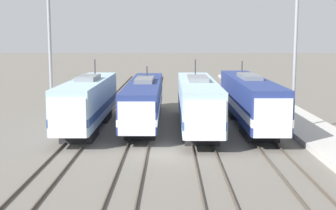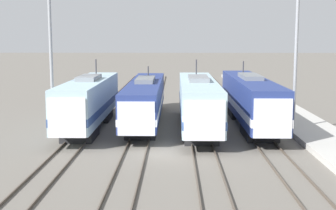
{
  "view_description": "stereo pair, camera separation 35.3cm",
  "coord_description": "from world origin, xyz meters",
  "px_view_note": "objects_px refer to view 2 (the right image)",
  "views": [
    {
      "loc": [
        0.04,
        -29.6,
        7.46
      ],
      "look_at": [
        -0.15,
        3.63,
        2.65
      ],
      "focal_mm": 50.0,
      "sensor_mm": 36.0,
      "label": 1
    },
    {
      "loc": [
        0.39,
        -29.59,
        7.46
      ],
      "look_at": [
        -0.15,
        3.63,
        2.65
      ],
      "focal_mm": 50.0,
      "sensor_mm": 36.0,
      "label": 2
    }
  ],
  "objects_px": {
    "locomotive_center_right": "(198,103)",
    "catenary_tower_left": "(51,46)",
    "locomotive_far_left": "(88,102)",
    "locomotive_center_left": "(145,101)",
    "catenary_tower_right": "(296,46)",
    "locomotive_far_right": "(251,100)"
  },
  "relations": [
    {
      "from": "catenary_tower_right",
      "to": "locomotive_center_left",
      "type": "bearing_deg",
      "value": 163.58
    },
    {
      "from": "locomotive_center_left",
      "to": "locomotive_far_right",
      "type": "distance_m",
      "value": 8.96
    },
    {
      "from": "locomotive_far_right",
      "to": "catenary_tower_left",
      "type": "xyz_separation_m",
      "value": [
        -15.98,
        -2.73,
        4.59
      ]
    },
    {
      "from": "locomotive_center_right",
      "to": "catenary_tower_right",
      "type": "relative_size",
      "value": 1.36
    },
    {
      "from": "locomotive_center_left",
      "to": "locomotive_center_right",
      "type": "height_order",
      "value": "locomotive_center_right"
    },
    {
      "from": "locomotive_center_left",
      "to": "locomotive_center_right",
      "type": "distance_m",
      "value": 5.06
    },
    {
      "from": "locomotive_far_left",
      "to": "locomotive_far_right",
      "type": "relative_size",
      "value": 0.84
    },
    {
      "from": "locomotive_far_left",
      "to": "catenary_tower_right",
      "type": "bearing_deg",
      "value": -4.2
    },
    {
      "from": "locomotive_center_left",
      "to": "locomotive_far_right",
      "type": "relative_size",
      "value": 1.02
    },
    {
      "from": "catenary_tower_left",
      "to": "catenary_tower_right",
      "type": "xyz_separation_m",
      "value": [
        18.93,
        0.0,
        0.0
      ]
    },
    {
      "from": "locomotive_far_left",
      "to": "catenary_tower_left",
      "type": "relative_size",
      "value": 1.26
    },
    {
      "from": "locomotive_far_left",
      "to": "locomotive_far_right",
      "type": "distance_m",
      "value": 13.47
    },
    {
      "from": "locomotive_far_left",
      "to": "locomotive_center_left",
      "type": "bearing_deg",
      "value": 27.27
    },
    {
      "from": "locomotive_far_right",
      "to": "locomotive_far_left",
      "type": "bearing_deg",
      "value": -173.47
    },
    {
      "from": "locomotive_center_right",
      "to": "catenary_tower_right",
      "type": "xyz_separation_m",
      "value": [
        7.41,
        -1.12,
        4.6
      ]
    },
    {
      "from": "locomotive_far_right",
      "to": "catenary_tower_right",
      "type": "height_order",
      "value": "catenary_tower_right"
    },
    {
      "from": "locomotive_far_right",
      "to": "catenary_tower_left",
      "type": "height_order",
      "value": "catenary_tower_left"
    },
    {
      "from": "catenary_tower_right",
      "to": "locomotive_far_right",
      "type": "bearing_deg",
      "value": 137.2
    },
    {
      "from": "locomotive_center_left",
      "to": "locomotive_far_left",
      "type": "bearing_deg",
      "value": -152.73
    },
    {
      "from": "locomotive_center_right",
      "to": "catenary_tower_left",
      "type": "height_order",
      "value": "catenary_tower_left"
    },
    {
      "from": "locomotive_center_right",
      "to": "catenary_tower_right",
      "type": "bearing_deg",
      "value": -8.58
    },
    {
      "from": "locomotive_far_left",
      "to": "catenary_tower_left",
      "type": "bearing_deg",
      "value": -155.19
    }
  ]
}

